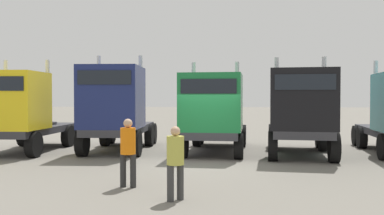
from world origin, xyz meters
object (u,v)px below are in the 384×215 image
Objects in this scene: semi_truck_yellow at (20,112)px; semi_truck_green at (214,113)px; semi_truck_black at (301,112)px; visitor_with_camera at (175,158)px; semi_truck_navy at (115,108)px; visitor_in_hivis at (128,147)px.

semi_truck_green is (8.20, 0.68, -0.04)m from semi_truck_yellow.
semi_truck_black is 3.45× the size of visitor_with_camera.
semi_truck_navy reaches higher than semi_truck_green.
semi_truck_green is at bearing 169.47° from visitor_in_hivis.
semi_truck_black is at bearing 81.71° from semi_truck_navy.
semi_truck_black is at bearing -72.88° from visitor_with_camera.
semi_truck_black reaches higher than visitor_with_camera.
semi_truck_green is 6.95m from visitor_in_hivis.
semi_truck_navy is at bearing -89.83° from semi_truck_black.
semi_truck_yellow is 3.44× the size of visitor_in_hivis.
semi_truck_black is (7.76, -0.58, -0.12)m from semi_truck_navy.
semi_truck_green reaches higher than visitor_in_hivis.
semi_truck_navy reaches higher than visitor_with_camera.
semi_truck_navy is 0.95× the size of semi_truck_green.
semi_truck_yellow is 11.72m from semi_truck_black.
visitor_in_hivis is at bearing -36.94° from semi_truck_black.
semi_truck_black is at bearing 87.55° from semi_truck_yellow.
semi_truck_black is 8.39m from visitor_with_camera.
semi_truck_yellow is 1.06× the size of semi_truck_black.
visitor_in_hivis is 1.06× the size of visitor_with_camera.
semi_truck_navy is 8.89m from visitor_with_camera.
semi_truck_green is at bearing -94.64° from semi_truck_black.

